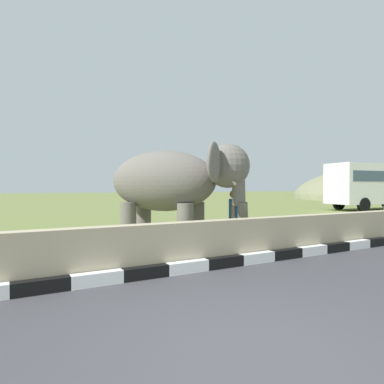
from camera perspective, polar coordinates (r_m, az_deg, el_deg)
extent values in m
plane|color=olive|center=(3.90, 10.37, -25.47)|extent=(220.00, 220.00, 0.00)
cube|color=#3D3D42|center=(3.90, 10.37, -25.41)|extent=(120.00, 6.42, 0.01)
cube|color=black|center=(6.18, -24.09, -14.34)|extent=(0.90, 0.20, 0.24)
cube|color=white|center=(6.33, -15.69, -13.96)|extent=(0.90, 0.20, 0.24)
cube|color=black|center=(6.59, -7.86, -13.33)|extent=(0.90, 0.20, 0.24)
cube|color=white|center=(6.96, -0.78, -12.56)|extent=(0.90, 0.20, 0.24)
cube|color=black|center=(7.42, 5.46, -11.72)|extent=(0.90, 0.20, 0.24)
cube|color=white|center=(7.96, 10.88, -10.88)|extent=(0.90, 0.20, 0.24)
cube|color=black|center=(8.56, 15.56, -10.07)|extent=(0.90, 0.20, 0.24)
cube|color=white|center=(9.21, 19.58, -9.31)|extent=(0.90, 0.20, 0.24)
cube|color=black|center=(9.89, 23.04, -8.63)|extent=(0.90, 0.20, 0.24)
cube|color=white|center=(10.61, 26.04, -8.01)|extent=(0.90, 0.20, 0.24)
cube|color=black|center=(11.36, 28.63, -7.45)|extent=(0.90, 0.20, 0.24)
cube|color=tan|center=(7.65, 4.79, -8.45)|extent=(28.00, 0.36, 1.00)
cylinder|color=#69635C|center=(9.71, 0.80, -5.55)|extent=(0.44, 0.44, 1.31)
cylinder|color=#69635C|center=(8.87, -1.12, -6.15)|extent=(0.44, 0.44, 1.31)
cylinder|color=#69635C|center=(10.39, -8.12, -5.14)|extent=(0.44, 0.44, 1.31)
cylinder|color=#69635C|center=(9.61, -10.67, -5.62)|extent=(0.44, 0.44, 1.31)
ellipsoid|color=#69635C|center=(9.55, -4.91, 1.87)|extent=(3.23, 3.40, 1.70)
sphere|color=#69635C|center=(8.94, 6.04, 4.40)|extent=(1.16, 1.16, 1.16)
ellipsoid|color=#D84C8C|center=(8.89, 7.87, 5.39)|extent=(0.72, 0.69, 0.44)
ellipsoid|color=#69635C|center=(9.74, 6.33, 4.40)|extent=(0.84, 0.77, 1.00)
ellipsoid|color=#69635C|center=(8.23, 3.74, 5.06)|extent=(0.84, 0.77, 1.00)
cylinder|color=#69635C|center=(8.86, 7.86, 0.87)|extent=(0.56, 0.54, 0.98)
cylinder|color=#69635C|center=(8.87, 8.58, -4.30)|extent=(0.47, 0.46, 0.83)
cone|color=beige|center=(9.15, 7.88, 1.49)|extent=(0.52, 0.47, 0.22)
cone|color=beige|center=(8.60, 7.09, 1.54)|extent=(0.52, 0.47, 0.22)
cylinder|color=navy|center=(9.79, 7.05, -6.95)|extent=(0.15, 0.15, 0.82)
cylinder|color=navy|center=(9.59, 6.98, -7.11)|extent=(0.15, 0.15, 0.82)
cube|color=#1E59B2|center=(9.62, 7.02, -2.90)|extent=(0.44, 0.46, 0.58)
cylinder|color=#9E7251|center=(9.88, 7.12, -2.97)|extent=(0.16, 0.17, 0.53)
cylinder|color=#9E7251|center=(9.37, 6.92, -3.18)|extent=(0.16, 0.16, 0.53)
sphere|color=#9E7251|center=(9.61, 7.03, -0.34)|extent=(0.23, 0.23, 0.23)
cube|color=silver|center=(29.65, 28.63, 1.21)|extent=(8.32, 3.62, 3.00)
cube|color=#3F5160|center=(29.66, 28.64, 2.26)|extent=(7.69, 3.57, 0.76)
cylinder|color=black|center=(28.57, 23.51, -1.75)|extent=(1.03, 0.44, 1.00)
cylinder|color=black|center=(26.98, 26.94, -1.91)|extent=(1.03, 0.44, 1.00)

